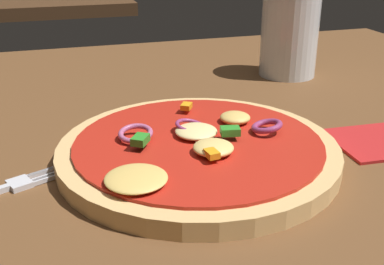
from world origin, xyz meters
The scene contains 5 objects.
dining_table centered at (0.00, 0.00, 0.02)m, with size 1.19×1.00×0.04m.
pizza centered at (0.05, -0.01, 0.05)m, with size 0.26×0.26×0.03m.
beer_glass centered at (0.26, 0.22, 0.09)m, with size 0.08×0.08×0.12m.
napkin centered at (0.24, -0.03, 0.04)m, with size 0.11×0.09×0.00m.
background_table centered at (-0.14, 1.32, 0.02)m, with size 0.66×0.59×0.04m.
Camera 1 is at (-0.08, -0.40, 0.24)m, focal length 44.99 mm.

